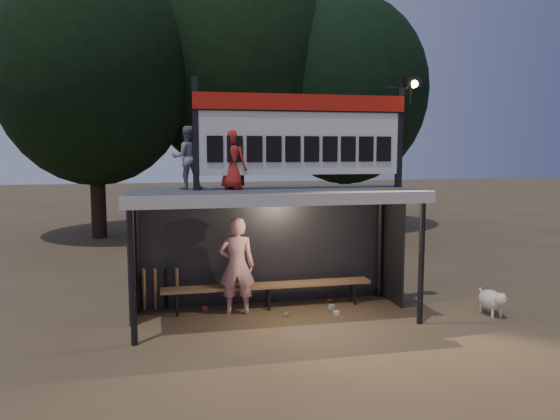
% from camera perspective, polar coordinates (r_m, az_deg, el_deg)
% --- Properties ---
extents(ground, '(80.00, 80.00, 0.00)m').
position_cam_1_polar(ground, '(10.03, -0.63, -11.13)').
color(ground, '#503D28').
rests_on(ground, ground).
extents(player, '(0.71, 0.52, 1.79)m').
position_cam_1_polar(player, '(10.05, -4.55, -5.82)').
color(player, white).
rests_on(player, ground).
extents(child_a, '(0.57, 0.46, 1.10)m').
position_cam_1_polar(child_a, '(9.65, -9.67, 5.40)').
color(child_a, gray).
rests_on(child_a, dugout_shelter).
extents(child_b, '(0.59, 0.59, 1.04)m').
position_cam_1_polar(child_b, '(9.48, -4.98, 5.28)').
color(child_b, '#B0231B').
rests_on(child_b, dugout_shelter).
extents(dugout_shelter, '(5.10, 2.08, 2.32)m').
position_cam_1_polar(dugout_shelter, '(9.87, -0.94, -0.44)').
color(dugout_shelter, '#3C3C3F').
rests_on(dugout_shelter, ground).
extents(scoreboard_assembly, '(4.10, 0.27, 1.99)m').
position_cam_1_polar(scoreboard_assembly, '(9.69, 2.62, 8.18)').
color(scoreboard_assembly, black).
rests_on(scoreboard_assembly, dugout_shelter).
extents(bench, '(4.00, 0.35, 0.48)m').
position_cam_1_polar(bench, '(10.43, -1.26, -7.97)').
color(bench, '#986C47').
rests_on(bench, ground).
extents(tree_left, '(6.46, 6.46, 9.27)m').
position_cam_1_polar(tree_left, '(19.62, -18.90, 13.39)').
color(tree_left, black).
rests_on(tree_left, ground).
extents(tree_mid, '(7.22, 7.22, 10.36)m').
position_cam_1_polar(tree_mid, '(21.30, -4.54, 14.90)').
color(tree_mid, black).
rests_on(tree_mid, ground).
extents(tree_right, '(6.08, 6.08, 8.72)m').
position_cam_1_polar(tree_right, '(21.15, 6.93, 12.26)').
color(tree_right, '#301E15').
rests_on(tree_right, ground).
extents(dog, '(0.36, 0.81, 0.49)m').
position_cam_1_polar(dog, '(10.80, 21.30, -8.76)').
color(dog, silver).
rests_on(dog, ground).
extents(bats, '(0.67, 0.35, 0.84)m').
position_cam_1_polar(bats, '(10.50, -12.37, -8.03)').
color(bats, '#A17B4B').
rests_on(bats, ground).
extents(litter, '(2.58, 0.92, 0.08)m').
position_cam_1_polar(litter, '(10.42, 1.83, -10.24)').
color(litter, red).
rests_on(litter, ground).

